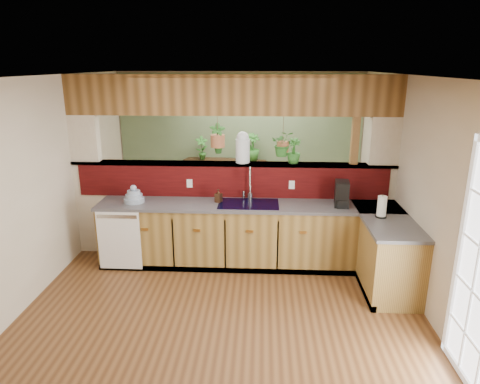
# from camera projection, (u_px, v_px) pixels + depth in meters

# --- Properties ---
(ground) EXTENTS (4.60, 7.00, 0.01)m
(ground) POSITION_uv_depth(u_px,v_px,m) (225.00, 299.00, 5.17)
(ground) COLOR brown
(ground) RESTS_ON ground
(ceiling) EXTENTS (4.60, 7.00, 0.01)m
(ceiling) POSITION_uv_depth(u_px,v_px,m) (222.00, 77.00, 4.42)
(ceiling) COLOR brown
(ceiling) RESTS_ON ground
(wall_back) EXTENTS (4.60, 0.02, 2.60)m
(wall_back) POSITION_uv_depth(u_px,v_px,m) (240.00, 142.00, 8.14)
(wall_back) COLOR beige
(wall_back) RESTS_ON ground
(wall_left) EXTENTS (0.02, 7.00, 2.60)m
(wall_left) POSITION_uv_depth(u_px,v_px,m) (24.00, 194.00, 4.91)
(wall_left) COLOR beige
(wall_left) RESTS_ON ground
(wall_right) EXTENTS (0.02, 7.00, 2.60)m
(wall_right) POSITION_uv_depth(u_px,v_px,m) (433.00, 200.00, 4.68)
(wall_right) COLOR beige
(wall_right) RESTS_ON ground
(pass_through_partition) EXTENTS (4.60, 0.21, 2.60)m
(pass_through_partition) POSITION_uv_depth(u_px,v_px,m) (234.00, 176.00, 6.11)
(pass_through_partition) COLOR beige
(pass_through_partition) RESTS_ON ground
(pass_through_ledge) EXTENTS (4.60, 0.21, 0.04)m
(pass_through_ledge) POSITION_uv_depth(u_px,v_px,m) (232.00, 164.00, 6.07)
(pass_through_ledge) COLOR brown
(pass_through_ledge) RESTS_ON ground
(header_beam) EXTENTS (4.60, 0.15, 0.55)m
(header_beam) POSITION_uv_depth(u_px,v_px,m) (232.00, 95.00, 5.79)
(header_beam) COLOR brown
(header_beam) RESTS_ON ground
(sage_backwall) EXTENTS (4.55, 0.02, 2.55)m
(sage_backwall) POSITION_uv_depth(u_px,v_px,m) (240.00, 142.00, 8.12)
(sage_backwall) COLOR #5A724E
(sage_backwall) RESTS_ON ground
(countertop) EXTENTS (4.14, 1.52, 0.90)m
(countertop) POSITION_uv_depth(u_px,v_px,m) (291.00, 238.00, 5.83)
(countertop) COLOR brown
(countertop) RESTS_ON ground
(dishwasher) EXTENTS (0.58, 0.03, 0.82)m
(dishwasher) POSITION_uv_depth(u_px,v_px,m) (119.00, 240.00, 5.75)
(dishwasher) COLOR white
(dishwasher) RESTS_ON ground
(navy_sink) EXTENTS (0.82, 0.50, 0.18)m
(navy_sink) POSITION_uv_depth(u_px,v_px,m) (248.00, 209.00, 5.85)
(navy_sink) COLOR black
(navy_sink) RESTS_ON countertop
(faucet) EXTENTS (0.21, 0.21, 0.49)m
(faucet) POSITION_uv_depth(u_px,v_px,m) (250.00, 182.00, 5.90)
(faucet) COLOR #B7B7B2
(faucet) RESTS_ON countertop
(dish_stack) EXTENTS (0.28, 0.28, 0.25)m
(dish_stack) POSITION_uv_depth(u_px,v_px,m) (134.00, 197.00, 5.88)
(dish_stack) COLOR #8FA0B9
(dish_stack) RESTS_ON countertop
(soap_dispenser) EXTENTS (0.11, 0.11, 0.18)m
(soap_dispenser) POSITION_uv_depth(u_px,v_px,m) (218.00, 196.00, 5.88)
(soap_dispenser) COLOR #3C2416
(soap_dispenser) RESTS_ON countertop
(coffee_maker) EXTENTS (0.18, 0.30, 0.33)m
(coffee_maker) POSITION_uv_depth(u_px,v_px,m) (342.00, 195.00, 5.71)
(coffee_maker) COLOR black
(coffee_maker) RESTS_ON countertop
(paper_towel) EXTENTS (0.14, 0.14, 0.29)m
(paper_towel) POSITION_uv_depth(u_px,v_px,m) (382.00, 207.00, 5.29)
(paper_towel) COLOR black
(paper_towel) RESTS_ON countertop
(glass_jar) EXTENTS (0.20, 0.20, 0.44)m
(glass_jar) POSITION_uv_depth(u_px,v_px,m) (243.00, 147.00, 5.99)
(glass_jar) COLOR silver
(glass_jar) RESTS_ON pass_through_ledge
(ledge_plant_right) EXTENTS (0.25, 0.25, 0.35)m
(ledge_plant_right) POSITION_uv_depth(u_px,v_px,m) (294.00, 151.00, 5.97)
(ledge_plant_right) COLOR #286523
(ledge_plant_right) RESTS_ON pass_through_ledge
(hanging_plant_a) EXTENTS (0.25, 0.20, 0.56)m
(hanging_plant_a) POSITION_uv_depth(u_px,v_px,m) (218.00, 129.00, 5.93)
(hanging_plant_a) COLOR brown
(hanging_plant_a) RESTS_ON header_beam
(hanging_plant_b) EXTENTS (0.32, 0.28, 0.49)m
(hanging_plant_b) POSITION_uv_depth(u_px,v_px,m) (283.00, 133.00, 5.90)
(hanging_plant_b) COLOR brown
(hanging_plant_b) RESTS_ON header_beam
(shelving_console) EXTENTS (1.56, 0.70, 1.01)m
(shelving_console) POSITION_uv_depth(u_px,v_px,m) (225.00, 186.00, 8.15)
(shelving_console) COLOR black
(shelving_console) RESTS_ON ground
(shelf_plant_a) EXTENTS (0.27, 0.22, 0.44)m
(shelf_plant_a) POSITION_uv_depth(u_px,v_px,m) (202.00, 148.00, 7.96)
(shelf_plant_a) COLOR #286523
(shelf_plant_a) RESTS_ON shelving_console
(shelf_plant_b) EXTENTS (0.37, 0.37, 0.50)m
(shelf_plant_b) POSITION_uv_depth(u_px,v_px,m) (252.00, 147.00, 7.90)
(shelf_plant_b) COLOR #286523
(shelf_plant_b) RESTS_ON shelving_console
(floor_plant) EXTENTS (0.85, 0.76, 0.83)m
(floor_plant) POSITION_uv_depth(u_px,v_px,m) (307.00, 206.00, 7.26)
(floor_plant) COLOR #286523
(floor_plant) RESTS_ON ground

